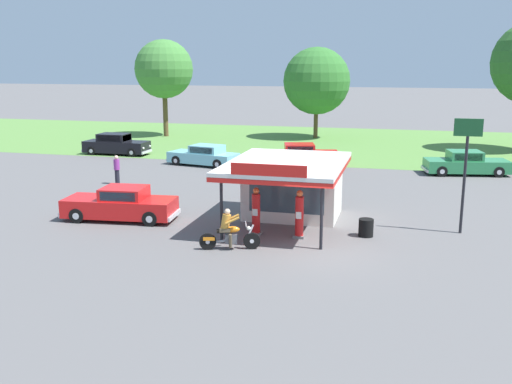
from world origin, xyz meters
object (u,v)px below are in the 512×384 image
Objects in this scene: parked_car_back_row_centre_right at (466,164)px; bystander_admiring_sedan at (117,169)px; spare_tire_stack at (366,228)px; gas_pump_offside at (299,216)px; parked_car_back_row_far_left at (116,145)px; parked_car_back_row_centre at (204,156)px; gas_pump_nearside at (256,213)px; parked_car_back_row_centre_left at (301,156)px; roadside_pole_sign at (466,156)px; featured_classic_sedan at (121,205)px; motorcycle_with_rider at (229,233)px; bystander_strolling_foreground at (338,165)px.

parked_car_back_row_centre_right is 21.46m from bystander_admiring_sedan.
gas_pump_offside is at bearing -161.44° from spare_tire_stack.
parked_car_back_row_centre is (8.14, -2.90, -0.09)m from parked_car_back_row_far_left.
parked_car_back_row_centre_left is (-1.06, 16.40, -0.21)m from gas_pump_nearside.
gas_pump_offside is at bearing -32.49° from bystander_admiring_sedan.
parked_car_back_row_centre is 20.26m from roadside_pole_sign.
featured_classic_sedan is 1.11× the size of roadside_pole_sign.
parked_car_back_row_far_left is at bearing 118.46° from featured_classic_sedan.
gas_pump_nearside is at bearing -63.13° from parked_car_back_row_centre.
parked_car_back_row_centre_left is 17.00m from roadside_pole_sign.
parked_car_back_row_far_left is 3.05× the size of bystander_admiring_sedan.
featured_classic_sedan is 3.12× the size of bystander_admiring_sedan.
motorcycle_with_rider is 14.96m from bystander_strolling_foreground.
bystander_admiring_sedan is at bearing -110.82° from parked_car_back_row_centre.
motorcycle_with_rider is at bearing -118.94° from parked_car_back_row_centre_right.
roadside_pole_sign is 6.55× the size of spare_tire_stack.
roadside_pole_sign is at bearing -16.26° from bystander_admiring_sedan.
parked_car_back_row_centre_right is (10.01, 18.10, 0.02)m from motorcycle_with_rider.
parked_car_back_row_centre_right is at bearing 3.55° from parked_car_back_row_centre.
parked_car_back_row_centre_left is at bearing 71.11° from featured_classic_sedan.
featured_classic_sedan reaches higher than spare_tire_stack.
motorcycle_with_rider is 13.88m from bystander_admiring_sedan.
parked_car_back_row_centre_left is 3.23× the size of bystander_admiring_sedan.
parked_car_back_row_far_left is 7.13× the size of spare_tire_stack.
gas_pump_offside reaches higher than parked_car_back_row_far_left.
parked_car_back_row_centre_right is at bearing -4.18° from parked_car_back_row_far_left.
bystander_strolling_foreground reaches higher than parked_car_back_row_centre_right.
gas_pump_offside is at bearing -159.84° from roadside_pole_sign.
parked_car_back_row_centre_left is 12.69m from bystander_admiring_sedan.
roadside_pole_sign is at bearing 15.97° from gas_pump_nearside.
parked_car_back_row_centre is at bearing 122.08° from gas_pump_offside.
parked_car_back_row_centre is at bearing -166.99° from parked_car_back_row_centre_left.
gas_pump_offside reaches higher than spare_tire_stack.
spare_tire_stack is at bearing 31.66° from motorcycle_with_rider.
featured_classic_sedan is at bearing 154.31° from motorcycle_with_rider.
motorcycle_with_rider reaches higher than parked_car_back_row_centre_right.
gas_pump_offside is 0.36× the size of parked_car_back_row_centre_right.
gas_pump_offside reaches higher than bystander_strolling_foreground.
bystander_strolling_foreground is (17.52, -5.16, 0.06)m from parked_car_back_row_far_left.
parked_car_back_row_centre_right is at bearing 84.20° from roadside_pole_sign.
gas_pump_nearside reaches higher than parked_car_back_row_centre_left.
gas_pump_nearside is 1.01× the size of gas_pump_offside.
parked_car_back_row_centre is at bearing 112.47° from motorcycle_with_rider.
parked_car_back_row_far_left is 8.64m from parked_car_back_row_centre.
parked_car_back_row_centre is at bearing -176.45° from parked_car_back_row_centre_right.
featured_classic_sedan is at bearing -124.70° from bystander_strolling_foreground.
parked_car_back_row_centre_left is at bearing 99.87° from gas_pump_offside.
parked_car_back_row_far_left is (-14.63, 1.40, 0.05)m from parked_car_back_row_centre_left.
bystander_strolling_foreground is at bearing 121.39° from roadside_pole_sign.
parked_car_back_row_centre_left is at bearing 123.12° from roadside_pole_sign.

